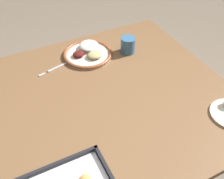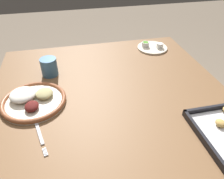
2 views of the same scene
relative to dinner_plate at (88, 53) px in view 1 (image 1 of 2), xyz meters
The scene contains 5 objects.
ground_plane 0.86m from the dinner_plate, 85.27° to the left, with size 8.00×8.00×0.00m, color #7A6B59.
dining_table 0.36m from the dinner_plate, 85.27° to the left, with size 1.12×1.07×0.77m.
dinner_plate is the anchor object (origin of this frame).
fork 0.19m from the dinner_plate, ahead, with size 0.20×0.06×0.00m.
drinking_cup 0.23m from the dinner_plate, 161.43° to the left, with size 0.08×0.08×0.09m.
Camera 1 is at (0.39, 0.80, 1.64)m, focal length 42.00 mm.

